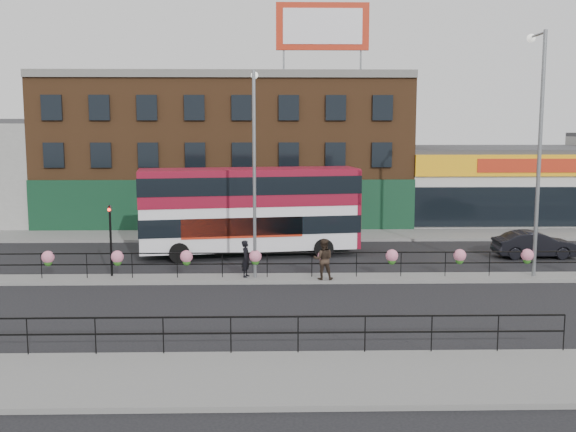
{
  "coord_description": "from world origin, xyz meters",
  "views": [
    {
      "loc": [
        -0.74,
        -29.46,
        6.86
      ],
      "look_at": [
        0.0,
        3.0,
        2.5
      ],
      "focal_mm": 42.0,
      "sensor_mm": 36.0,
      "label": 1
    }
  ],
  "objects_px": {
    "pedestrian_a": "(246,259)",
    "lamp_column_west": "(254,156)",
    "double_decker_bus": "(250,202)",
    "pedestrian_b": "(323,259)",
    "lamp_column_east": "(538,132)",
    "car": "(535,244)"
  },
  "relations": [
    {
      "from": "pedestrian_b",
      "to": "lamp_column_east",
      "type": "relative_size",
      "value": 0.17
    },
    {
      "from": "double_decker_bus",
      "to": "pedestrian_a",
      "type": "height_order",
      "value": "double_decker_bus"
    },
    {
      "from": "pedestrian_a",
      "to": "lamp_column_east",
      "type": "relative_size",
      "value": 0.15
    },
    {
      "from": "lamp_column_east",
      "to": "pedestrian_b",
      "type": "bearing_deg",
      "value": -175.55
    },
    {
      "from": "car",
      "to": "lamp_column_east",
      "type": "relative_size",
      "value": 0.39
    },
    {
      "from": "pedestrian_b",
      "to": "lamp_column_east",
      "type": "xyz_separation_m",
      "value": [
        9.53,
        0.74,
        5.53
      ]
    },
    {
      "from": "double_decker_bus",
      "to": "lamp_column_west",
      "type": "relative_size",
      "value": 1.29
    },
    {
      "from": "car",
      "to": "pedestrian_b",
      "type": "xyz_separation_m",
      "value": [
        -11.5,
        -5.42,
        0.35
      ]
    },
    {
      "from": "pedestrian_b",
      "to": "car",
      "type": "bearing_deg",
      "value": -150.93
    },
    {
      "from": "lamp_column_west",
      "to": "pedestrian_b",
      "type": "bearing_deg",
      "value": -12.72
    },
    {
      "from": "pedestrian_a",
      "to": "lamp_column_west",
      "type": "distance_m",
      "value": 4.6
    },
    {
      "from": "double_decker_bus",
      "to": "car",
      "type": "height_order",
      "value": "double_decker_bus"
    },
    {
      "from": "pedestrian_a",
      "to": "double_decker_bus",
      "type": "bearing_deg",
      "value": 14.37
    },
    {
      "from": "double_decker_bus",
      "to": "pedestrian_a",
      "type": "relative_size",
      "value": 7.13
    },
    {
      "from": "pedestrian_a",
      "to": "lamp_column_east",
      "type": "distance_m",
      "value": 14.11
    },
    {
      "from": "car",
      "to": "lamp_column_west",
      "type": "relative_size",
      "value": 0.46
    },
    {
      "from": "double_decker_bus",
      "to": "car",
      "type": "relative_size",
      "value": 2.77
    },
    {
      "from": "double_decker_bus",
      "to": "lamp_column_west",
      "type": "distance_m",
      "value": 6.22
    },
    {
      "from": "lamp_column_west",
      "to": "lamp_column_east",
      "type": "height_order",
      "value": "lamp_column_east"
    },
    {
      "from": "car",
      "to": "pedestrian_a",
      "type": "xyz_separation_m",
      "value": [
        -14.91,
        -4.83,
        0.28
      ]
    },
    {
      "from": "pedestrian_a",
      "to": "lamp_column_west",
      "type": "bearing_deg",
      "value": -62.85
    },
    {
      "from": "double_decker_bus",
      "to": "pedestrian_b",
      "type": "bearing_deg",
      "value": -61.59
    }
  ]
}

